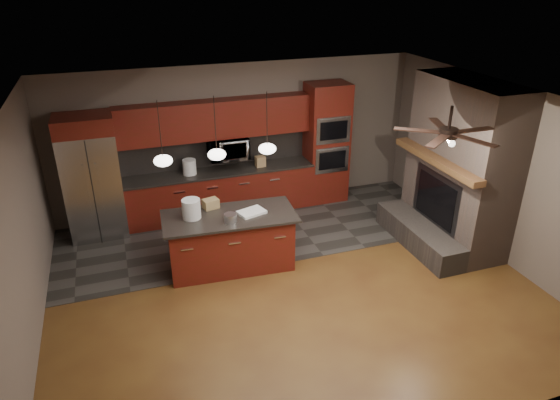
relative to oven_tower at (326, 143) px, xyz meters
name	(u,v)px	position (x,y,z in m)	size (l,w,h in m)	color
ground	(292,285)	(-1.70, -2.69, -1.19)	(7.00, 7.00, 0.00)	brown
ceiling	(294,103)	(-1.70, -2.69, 1.61)	(7.00, 6.00, 0.02)	white
back_wall	(239,138)	(-1.70, 0.31, 0.21)	(7.00, 0.02, 2.80)	#655B51
right_wall	(498,171)	(1.80, -2.69, 0.21)	(0.02, 6.00, 2.80)	#655B51
left_wall	(18,243)	(-5.20, -2.69, 0.21)	(0.02, 6.00, 2.80)	#655B51
slate_tile_patch	(258,230)	(-1.70, -0.89, -1.19)	(7.00, 2.40, 0.01)	#383633
fireplace_column	(457,171)	(1.34, -2.29, 0.11)	(1.30, 2.10, 2.80)	brown
back_cabinetry	(219,170)	(-2.18, 0.05, -0.30)	(3.59, 0.64, 2.20)	maroon
oven_tower	(326,143)	(0.00, 0.00, 0.00)	(0.80, 0.63, 2.38)	maroon
microwave	(228,148)	(-1.98, 0.06, 0.11)	(0.73, 0.41, 0.50)	silver
refrigerator	(92,178)	(-4.40, -0.07, -0.10)	(0.94, 0.75, 2.18)	silver
kitchen_island	(230,241)	(-2.44, -1.89, -0.73)	(2.10, 1.07, 0.92)	maroon
white_bucket	(191,209)	(-2.99, -1.79, -0.12)	(0.28, 0.28, 0.30)	silver
paint_can	(230,218)	(-2.47, -2.10, -0.21)	(0.19, 0.19, 0.13)	#B0B1B6
paint_tray	(252,212)	(-2.10, -1.94, -0.25)	(0.40, 0.28, 0.04)	white
cardboard_box	(211,204)	(-2.65, -1.55, -0.20)	(0.24, 0.17, 0.15)	#997C4F
counter_bucket	(189,167)	(-2.72, 0.01, -0.15)	(0.25, 0.25, 0.28)	white
counter_box	(260,161)	(-1.38, -0.04, -0.19)	(0.18, 0.14, 0.20)	tan
pendant_left	(163,160)	(-3.35, -1.99, 0.77)	(0.26, 0.26, 0.92)	black
pendant_center	(217,154)	(-2.60, -1.99, 0.77)	(0.26, 0.26, 0.92)	black
pendant_right	(267,148)	(-1.85, -1.99, 0.77)	(0.26, 0.26, 0.92)	black
ceiling_fan	(448,132)	(0.10, -3.49, 1.27)	(1.27, 1.33, 0.41)	black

